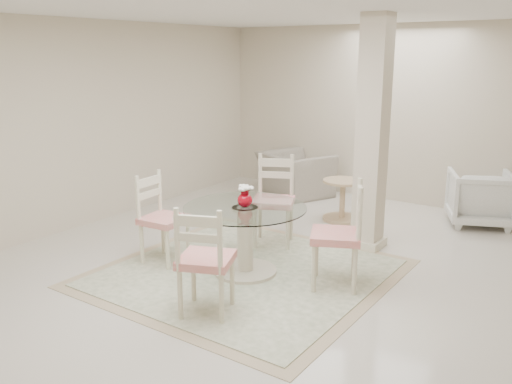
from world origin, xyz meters
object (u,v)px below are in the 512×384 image
Objects in this scene: dining_chair_south at (203,253)px; side_table at (342,202)px; red_vase at (245,196)px; armchair_white at (480,198)px; recliner_taupe at (295,174)px; dining_chair_west at (159,211)px; dining_chair_east at (344,227)px; dining_chair_north at (274,193)px; dining_table at (245,240)px; column at (372,135)px.

side_table is (-0.27, 3.29, -0.33)m from dining_chair_south.
armchair_white is at bearing 63.32° from red_vase.
recliner_taupe is at bearing -92.60° from dining_chair_south.
dining_chair_south is at bearing -124.91° from dining_chair_west.
dining_chair_east is at bearing -64.01° from side_table.
red_vase is at bearing -99.70° from dining_chair_north.
dining_chair_south is at bearing -74.58° from dining_table.
dining_chair_north is at bearing -151.84° from column.
dining_chair_north is at bearing 105.76° from red_vase.
column is 2.14m from armchair_white.
red_vase reaches higher than recliner_taupe.
side_table is at bearing 171.08° from recliner_taupe.
dining_chair_west is at bearing -166.01° from red_vase.
red_vase is at bearing -80.64° from dining_chair_west.
side_table is (-1.61, -0.88, -0.10)m from armchair_white.
red_vase is 1.05m from dining_chair_north.
armchair_white is at bearing 142.78° from dining_chair_east.
dining_table reaches higher than side_table.
dining_chair_north is 1.39m from side_table.
dining_chair_east is 3.64m from recliner_taupe.
dining_chair_north is (-0.28, 0.99, 0.25)m from dining_table.
armchair_white is (2.86, 0.06, 0.02)m from recliner_taupe.
dining_chair_north is 1.11× the size of recliner_taupe.
armchair_white is at bearing 28.80° from side_table.
dining_chair_north is at bearing 105.64° from dining_table.
dining_table reaches higher than recliner_taupe.
dining_chair_east reaches higher than red_vase.
armchair_white reaches higher than dining_table.
column reaches higher than dining_chair_east.
dining_chair_west is at bearing -165.87° from dining_table.
column is 2.73m from recliner_taupe.
dining_chair_west is at bearing -145.41° from dining_chair_north.
dining_chair_north is 1.05× the size of dining_chair_south.
dining_chair_south is at bearing -54.78° from dining_chair_east.
dining_chair_north is at bearing -97.45° from dining_chair_south.
side_table is at bearing 132.22° from column.
dining_table is 3.57m from armchair_white.
dining_table is at bearing -99.82° from dining_chair_north.
side_table is (-0.01, 2.31, -0.59)m from red_vase.
dining_chair_east reaches higher than recliner_taupe.
dining_chair_north reaches higher than dining_chair_west.
dining_chair_west is at bearing -111.12° from side_table.
dining_chair_east is 1.11× the size of recliner_taupe.
red_vase is at bearing -115.05° from column.
side_table is at bearing -108.22° from dining_chair_south.
dining_chair_north is 2.91m from armchair_white.
dining_table is 2.31m from side_table.
armchair_white is 1.84m from side_table.
dining_chair_south is at bearing -85.24° from side_table.
column is 1.34m from dining_chair_north.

